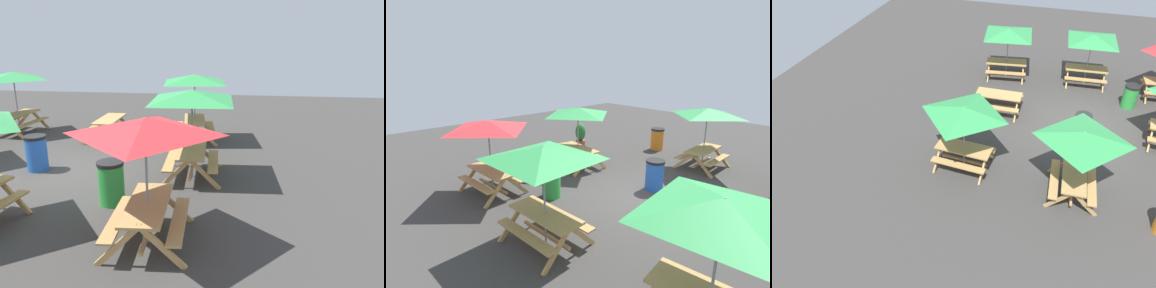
# 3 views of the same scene
# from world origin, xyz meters

# --- Properties ---
(ground_plane) EXTENTS (27.70, 27.70, 0.00)m
(ground_plane) POSITION_xyz_m (0.00, 0.00, 0.00)
(ground_plane) COLOR #3D3A38
(ground_plane) RESTS_ON ground
(picnic_table_1) EXTENTS (2.82, 2.82, 2.34)m
(picnic_table_1) POSITION_xyz_m (-0.07, 3.61, 1.99)
(picnic_table_1) COLOR tan
(picnic_table_1) RESTS_ON ground
(picnic_table_2) EXTENTS (2.23, 2.23, 2.34)m
(picnic_table_2) POSITION_xyz_m (3.14, -0.30, 1.99)
(picnic_table_2) COLOR tan
(picnic_table_2) RESTS_ON ground
(picnic_table_3) EXTENTS (2.80, 2.80, 2.34)m
(picnic_table_3) POSITION_xyz_m (-3.60, 3.25, 1.99)
(picnic_table_3) COLOR tan
(picnic_table_3) RESTS_ON ground
(picnic_table_4) EXTENTS (2.06, 2.06, 2.34)m
(picnic_table_4) POSITION_xyz_m (-0.16, -3.68, 1.99)
(picnic_table_4) COLOR tan
(picnic_table_4) RESTS_ON ground
(picnic_table_5) EXTENTS (1.82, 1.55, 0.81)m
(picnic_table_5) POSITION_xyz_m (-3.31, 0.27, 0.56)
(picnic_table_5) COLOR tan
(picnic_table_5) RESTS_ON ground
(picnic_table_6) EXTENTS (2.12, 2.12, 2.34)m
(picnic_table_6) POSITION_xyz_m (3.20, 3.24, 1.99)
(picnic_table_6) COLOR tan
(picnic_table_6) RESTS_ON ground
(trash_bin_blue) EXTENTS (0.59, 0.59, 0.98)m
(trash_bin_blue) POSITION_xyz_m (-0.04, -0.67, 0.49)
(trash_bin_blue) COLOR blue
(trash_bin_blue) RESTS_ON ground
(trash_bin_orange) EXTENTS (0.59, 0.59, 0.98)m
(trash_bin_orange) POSITION_xyz_m (2.37, -4.48, 0.49)
(trash_bin_orange) COLOR orange
(trash_bin_orange) RESTS_ON ground
(trash_bin_green) EXTENTS (0.59, 0.59, 0.98)m
(trash_bin_green) POSITION_xyz_m (1.75, 2.06, 0.49)
(trash_bin_green) COLOR green
(trash_bin_green) RESTS_ON ground
(potted_plant_0) EXTENTS (0.46, 0.46, 1.19)m
(potted_plant_0) POSITION_xyz_m (4.81, -1.97, 0.61)
(potted_plant_0) COLOR #935138
(potted_plant_0) RESTS_ON ground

